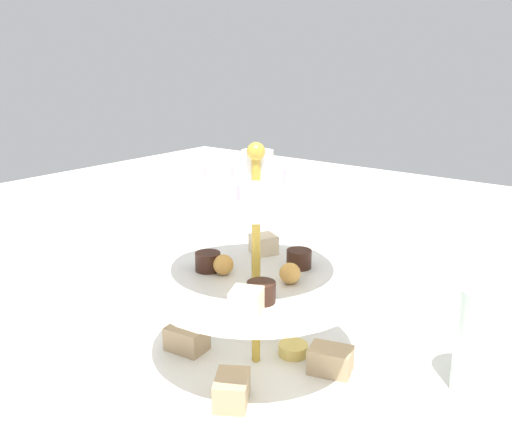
{
  "coord_description": "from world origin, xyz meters",
  "views": [
    {
      "loc": [
        -0.47,
        -0.37,
        0.36
      ],
      "look_at": [
        0.0,
        0.0,
        0.18
      ],
      "focal_mm": 39.74,
      "sensor_mm": 36.0,
      "label": 1
    }
  ],
  "objects_px": {
    "teacup_with_saucer": "(233,268)",
    "butter_knife_right": "(372,286)",
    "water_glass_short_left": "(149,274)",
    "tiered_serving_stand": "(256,302)",
    "water_glass_tall_right": "(487,342)"
  },
  "relations": [
    {
      "from": "tiered_serving_stand",
      "to": "water_glass_tall_right",
      "type": "xyz_separation_m",
      "value": [
        0.12,
        -0.23,
        -0.03
      ]
    },
    {
      "from": "water_glass_short_left",
      "to": "butter_knife_right",
      "type": "distance_m",
      "value": 0.35
    },
    {
      "from": "teacup_with_saucer",
      "to": "butter_knife_right",
      "type": "xyz_separation_m",
      "value": [
        0.12,
        -0.19,
        -0.02
      ]
    },
    {
      "from": "butter_knife_right",
      "to": "water_glass_tall_right",
      "type": "bearing_deg",
      "value": 137.02
    },
    {
      "from": "butter_knife_right",
      "to": "tiered_serving_stand",
      "type": "bearing_deg",
      "value": 86.82
    },
    {
      "from": "tiered_serving_stand",
      "to": "butter_knife_right",
      "type": "xyz_separation_m",
      "value": [
        0.3,
        0.0,
        -0.08
      ]
    },
    {
      "from": "tiered_serving_stand",
      "to": "water_glass_short_left",
      "type": "relative_size",
      "value": 3.75
    },
    {
      "from": "water_glass_tall_right",
      "to": "teacup_with_saucer",
      "type": "height_order",
      "value": "water_glass_tall_right"
    },
    {
      "from": "tiered_serving_stand",
      "to": "water_glass_short_left",
      "type": "bearing_deg",
      "value": 77.23
    },
    {
      "from": "butter_knife_right",
      "to": "water_glass_short_left",
      "type": "bearing_deg",
      "value": 41.65
    },
    {
      "from": "water_glass_short_left",
      "to": "teacup_with_saucer",
      "type": "relative_size",
      "value": 0.91
    },
    {
      "from": "water_glass_short_left",
      "to": "teacup_with_saucer",
      "type": "distance_m",
      "value": 0.14
    },
    {
      "from": "tiered_serving_stand",
      "to": "water_glass_short_left",
      "type": "distance_m",
      "value": 0.26
    },
    {
      "from": "water_glass_tall_right",
      "to": "teacup_with_saucer",
      "type": "bearing_deg",
      "value": 80.63
    },
    {
      "from": "teacup_with_saucer",
      "to": "butter_knife_right",
      "type": "height_order",
      "value": "teacup_with_saucer"
    }
  ]
}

